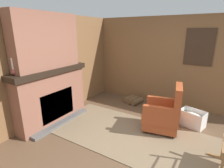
{
  "coord_description": "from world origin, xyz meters",
  "views": [
    {
      "loc": [
        0.87,
        -2.39,
        1.98
      ],
      "look_at": [
        -0.98,
        0.64,
        0.9
      ],
      "focal_mm": 28.0,
      "sensor_mm": 36.0,
      "label": 1
    }
  ],
  "objects_px": {
    "oil_lamp_vase": "(14,69)",
    "firewood_stack": "(133,100)",
    "armchair": "(164,115)",
    "laundry_basket": "(192,118)",
    "storage_case": "(62,62)"
  },
  "relations": [
    {
      "from": "oil_lamp_vase",
      "to": "firewood_stack",
      "type": "bearing_deg",
      "value": 66.91
    },
    {
      "from": "armchair",
      "to": "oil_lamp_vase",
      "type": "distance_m",
      "value": 2.95
    },
    {
      "from": "laundry_basket",
      "to": "oil_lamp_vase",
      "type": "bearing_deg",
      "value": -142.54
    },
    {
      "from": "laundry_basket",
      "to": "storage_case",
      "type": "height_order",
      "value": "storage_case"
    },
    {
      "from": "armchair",
      "to": "laundry_basket",
      "type": "relative_size",
      "value": 1.76
    },
    {
      "from": "armchair",
      "to": "firewood_stack",
      "type": "height_order",
      "value": "armchair"
    },
    {
      "from": "firewood_stack",
      "to": "storage_case",
      "type": "height_order",
      "value": "storage_case"
    },
    {
      "from": "firewood_stack",
      "to": "oil_lamp_vase",
      "type": "relative_size",
      "value": 1.8
    },
    {
      "from": "firewood_stack",
      "to": "laundry_basket",
      "type": "distance_m",
      "value": 1.72
    },
    {
      "from": "firewood_stack",
      "to": "oil_lamp_vase",
      "type": "bearing_deg",
      "value": -113.09
    },
    {
      "from": "storage_case",
      "to": "armchair",
      "type": "bearing_deg",
      "value": 12.01
    },
    {
      "from": "armchair",
      "to": "storage_case",
      "type": "height_order",
      "value": "storage_case"
    },
    {
      "from": "firewood_stack",
      "to": "storage_case",
      "type": "distance_m",
      "value": 2.24
    },
    {
      "from": "armchair",
      "to": "storage_case",
      "type": "distance_m",
      "value": 2.51
    },
    {
      "from": "laundry_basket",
      "to": "oil_lamp_vase",
      "type": "xyz_separation_m",
      "value": [
        -2.76,
        -2.12,
        1.16
      ]
    }
  ]
}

